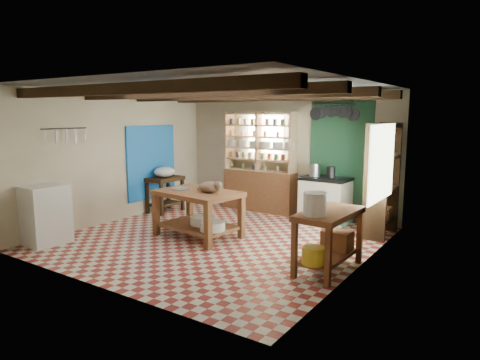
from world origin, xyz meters
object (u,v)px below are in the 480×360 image
Objects in this scene: white_cabinet at (46,215)px; right_counter at (329,241)px; work_table at (198,214)px; stove at (325,200)px; prep_table at (165,194)px; cat at (210,187)px.

white_cabinet reaches higher than right_counter.
stove is (1.46, 2.22, 0.05)m from work_table.
prep_table is at bearing 92.14° from white_cabinet.
right_counter is (4.40, 1.45, -0.07)m from white_cabinet.
right_counter is (1.09, -2.49, -0.03)m from stove.
stove is at bearing 57.92° from cat.
work_table is at bearing -178.69° from cat.
white_cabinet is at bearing -143.69° from cat.
work_table is 2.13m from prep_table.
work_table is 1.46× the size of white_cabinet.
work_table is 3.44× the size of cat.
stove is at bearing 52.61° from white_cabinet.
cat is at bearing 11.31° from work_table.
prep_table is 4.59m from right_counter.
prep_table is 0.66× the size of right_counter.
cat is at bearing -115.55° from stove.
stove is 2.55m from cat.
stove reaches higher than right_counter.
prep_table is at bearing 165.12° from right_counter.
prep_table is (-3.29, -1.14, -0.07)m from stove.
cat is (-2.30, 0.30, 0.49)m from right_counter.
stove is at bearing 116.05° from right_counter.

